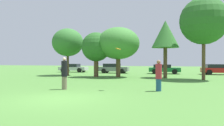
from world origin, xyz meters
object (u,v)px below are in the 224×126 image
Objects in this scene: parked_car_red at (218,69)px; tree_4 at (204,21)px; parked_car_green at (164,69)px; frisbee at (118,49)px; tree_3 at (165,35)px; parked_car_silver at (73,68)px; person_catcher at (159,75)px; tree_1 at (96,47)px; person_thrower at (64,73)px; parked_car_grey at (114,68)px; tree_2 at (118,43)px; tree_0 at (68,43)px.

tree_4 is at bearing -110.57° from parked_car_red.
frisbee is at bearing -98.75° from parked_car_green.
parked_car_silver is at bearing 151.36° from tree_3.
person_catcher is 0.41× the size of parked_car_silver.
person_catcher is at bearing -89.72° from tree_3.
tree_1 is 0.82× the size of tree_3.
person_thrower is 0.46× the size of parked_car_grey.
person_thrower is at bearing -80.71° from tree_1.
parked_car_red is at bearing 33.91° from tree_2.
frisbee is at bearing -50.76° from tree_0.
parked_car_grey is at bearing 178.80° from parked_car_green.
parked_car_grey is at bearing -74.54° from person_catcher.
person_catcher is at bearing -43.61° from tree_0.
tree_2 is at bearing -123.07° from parked_car_green.
tree_0 is 1.29× the size of parked_car_red.
tree_0 is at bearing -151.62° from parked_car_green.
parked_car_silver is 1.01× the size of parked_car_red.
tree_3 is (6.83, 0.89, 1.17)m from tree_1.
tree_3 is 10.31m from parked_car_grey.
frisbee is 0.04× the size of tree_4.
tree_0 reaches higher than person_thrower.
tree_1 is 10.28m from parked_car_green.
tree_0 is 7.97m from parked_car_silver.
tree_1 is 10.87m from parked_car_silver.
person_thrower is 0.41× the size of tree_1.
person_thrower reaches higher than parked_car_red.
parked_car_red is at bearing 20.24° from tree_0.
person_thrower is 0.37× the size of tree_2.
tree_0 reaches higher than parked_car_red.
person_catcher is 17.85m from parked_car_grey.
person_catcher is 0.24× the size of tree_4.
tree_2 is at bearing 104.37° from frisbee.
person_catcher is at bearing 5.45° from frisbee.
parked_car_grey is (-10.36, 8.08, -4.43)m from tree_4.
person_thrower is at bearing -116.57° from tree_3.
tree_0 is at bearing 108.45° from person_thrower.
tree_3 is (10.76, -0.55, 0.48)m from tree_0.
person_thrower is at bearing 0.00° from person_catcher.
person_thrower is at bearing -170.08° from frisbee.
tree_2 reaches higher than frisbee.
tree_3 reaches higher than tree_1.
tree_0 reaches higher than person_catcher.
person_catcher is at bearing -54.50° from parked_car_silver.
person_thrower is at bearing -86.76° from parked_car_grey.
tree_3 reaches higher than parked_car_grey.
parked_car_green is at bearing -1.20° from parked_car_grey.
tree_3 is 3.71m from tree_4.
parked_car_grey is (-1.82, 17.12, -0.27)m from person_thrower.
parked_car_silver is (-16.78, 8.84, -4.46)m from tree_4.
tree_1 reaches higher than parked_car_red.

